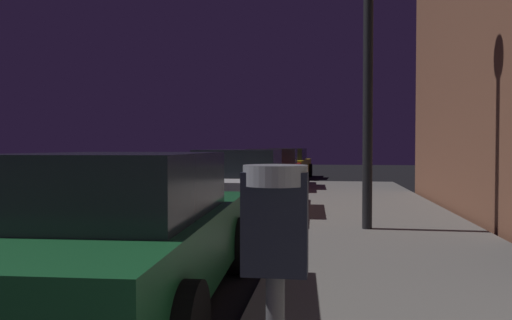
# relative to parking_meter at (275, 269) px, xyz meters

# --- Properties ---
(parking_meter) EXTENTS (0.19, 0.19, 1.28)m
(parking_meter) POSITION_rel_parking_meter_xyz_m (0.00, 0.00, 0.00)
(parking_meter) COLOR #59595B
(parking_meter) RESTS_ON sidewalk
(car_green) EXTENTS (2.12, 4.32, 1.43)m
(car_green) POSITION_rel_parking_meter_xyz_m (-1.65, 2.65, -0.41)
(car_green) COLOR #19592D
(car_green) RESTS_ON ground
(car_white) EXTENTS (2.13, 4.41, 1.43)m
(car_white) POSITION_rel_parking_meter_xyz_m (-1.66, 8.52, -0.40)
(car_white) COLOR silver
(car_white) RESTS_ON ground
(car_red) EXTENTS (2.13, 4.51, 1.43)m
(car_red) POSITION_rel_parking_meter_xyz_m (-1.66, 14.67, -0.41)
(car_red) COLOR maroon
(car_red) RESTS_ON ground
(car_yellow_cab) EXTENTS (2.19, 4.62, 1.43)m
(car_yellow_cab) POSITION_rel_parking_meter_xyz_m (-1.66, 21.33, -0.42)
(car_yellow_cab) COLOR gold
(car_yellow_cab) RESTS_ON ground
(street_lamp) EXTENTS (0.44, 0.44, 5.52)m
(street_lamp) POSITION_rel_parking_meter_xyz_m (0.81, 6.55, 2.68)
(street_lamp) COLOR black
(street_lamp) RESTS_ON sidewalk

